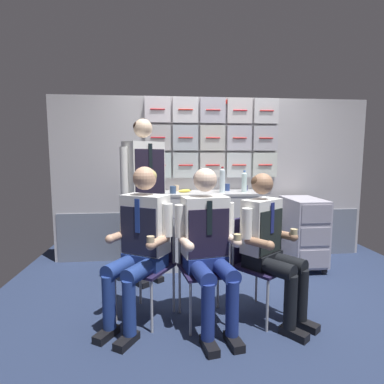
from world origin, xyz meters
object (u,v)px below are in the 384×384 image
folding_chair_right (202,257)px  paper_cup_tan (227,187)px  snack_banana (185,191)px  crew_member_standing (144,185)px  service_trolley (303,230)px  crew_member_right (208,240)px  folding_chair_left (151,255)px  folding_chair_by_counter (253,254)px  crew_member_left (140,237)px  water_bottle_clear (244,182)px  crew_member_by_counter (270,241)px

folding_chair_right → paper_cup_tan: 1.50m
snack_banana → folding_chair_right: bearing=-86.9°
crew_member_standing → paper_cup_tan: size_ratio=20.02×
service_trolley → snack_banana: snack_banana is taller
service_trolley → crew_member_right: bearing=-138.7°
snack_banana → folding_chair_left: bearing=-108.9°
folding_chair_right → snack_banana: size_ratio=4.96×
snack_banana → paper_cup_tan: bearing=14.5°
folding_chair_by_counter → paper_cup_tan: bearing=88.3°
crew_member_left → service_trolley: bearing=29.6°
folding_chair_left → folding_chair_by_counter: bearing=-4.7°
folding_chair_right → water_bottle_clear: (0.68, 1.19, 0.54)m
crew_member_right → folding_chair_by_counter: crew_member_right is taller
service_trolley → crew_member_by_counter: (-0.85, -1.16, 0.22)m
crew_member_left → snack_banana: 1.34m
crew_member_by_counter → water_bottle_clear: (0.13, 1.30, 0.38)m
crew_member_standing → paper_cup_tan: 1.18m
crew_member_left → snack_banana: crew_member_left is taller
folding_chair_by_counter → paper_cup_tan: (0.04, 1.32, 0.46)m
folding_chair_by_counter → service_trolley: bearing=47.5°
folding_chair_right → crew_member_left: bearing=-175.2°
folding_chair_right → water_bottle_clear: bearing=60.2°
paper_cup_tan → folding_chair_right: bearing=-110.4°
service_trolley → water_bottle_clear: size_ratio=3.23×
folding_chair_left → crew_member_standing: size_ratio=0.48×
folding_chair_by_counter → snack_banana: snack_banana is taller
folding_chair_right → snack_banana: snack_banana is taller
paper_cup_tan → crew_member_by_counter: bearing=-87.6°
service_trolley → crew_member_left: crew_member_left is taller
service_trolley → water_bottle_clear: water_bottle_clear is taller
service_trolley → crew_member_left: size_ratio=0.66×
folding_chair_left → folding_chair_right: same height
crew_member_right → crew_member_by_counter: (0.53, 0.05, -0.03)m
crew_member_left → crew_member_right: size_ratio=1.01×
folding_chair_by_counter → crew_member_by_counter: crew_member_by_counter is taller
folding_chair_right → folding_chair_by_counter: bearing=2.4°
crew_member_left → paper_cup_tan: size_ratio=14.70×
crew_member_left → crew_member_by_counter: crew_member_left is taller
crew_member_standing → snack_banana: crew_member_standing is taller
service_trolley → crew_member_right: 1.85m
service_trolley → crew_member_right: crew_member_right is taller
folding_chair_right → folding_chair_by_counter: 0.46m
folding_chair_left → folding_chair_right: size_ratio=1.00×
folding_chair_left → paper_cup_tan: paper_cup_tan is taller
paper_cup_tan → snack_banana: 0.58m
folding_chair_by_counter → water_bottle_clear: bearing=79.1°
folding_chair_left → crew_member_left: 0.25m
service_trolley → crew_member_by_counter: crew_member_by_counter is taller
crew_member_left → water_bottle_clear: crew_member_left is taller
water_bottle_clear → paper_cup_tan: bearing=140.8°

